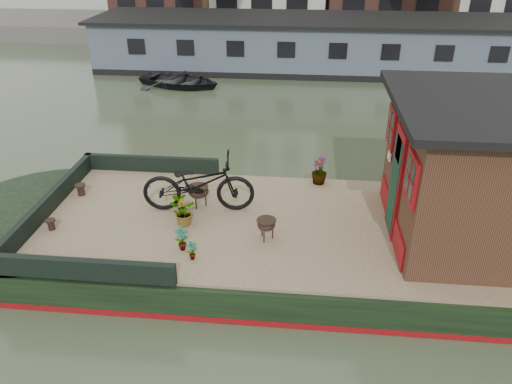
# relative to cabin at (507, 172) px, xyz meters

# --- Properties ---
(ground) EXTENTS (120.00, 120.00, 0.00)m
(ground) POSITION_rel_cabin_xyz_m (-2.19, 0.00, -1.88)
(ground) COLOR #2D3723
(ground) RESTS_ON ground
(houseboat_hull) EXTENTS (14.01, 4.02, 0.60)m
(houseboat_hull) POSITION_rel_cabin_xyz_m (-3.52, 0.00, -1.60)
(houseboat_hull) COLOR black
(houseboat_hull) RESTS_ON ground
(houseboat_deck) EXTENTS (11.80, 3.80, 0.05)m
(houseboat_deck) POSITION_rel_cabin_xyz_m (-2.19, 0.00, -1.25)
(houseboat_deck) COLOR #977C5D
(houseboat_deck) RESTS_ON houseboat_hull
(bow_bulwark) EXTENTS (3.00, 4.00, 0.35)m
(bow_bulwark) POSITION_rel_cabin_xyz_m (-7.25, 0.00, -1.05)
(bow_bulwark) COLOR black
(bow_bulwark) RESTS_ON houseboat_deck
(cabin) EXTENTS (4.00, 3.50, 2.42)m
(cabin) POSITION_rel_cabin_xyz_m (0.00, 0.00, 0.00)
(cabin) COLOR black
(cabin) RESTS_ON houseboat_deck
(bicycle) EXTENTS (2.16, 0.94, 1.10)m
(bicycle) POSITION_rel_cabin_xyz_m (-5.29, 0.36, -0.68)
(bicycle) COLOR black
(bicycle) RESTS_ON houseboat_deck
(potted_plant_a) EXTENTS (0.27, 0.24, 0.44)m
(potted_plant_a) POSITION_rel_cabin_xyz_m (-5.31, -1.01, -1.01)
(potted_plant_a) COLOR brown
(potted_plant_a) RESTS_ON houseboat_deck
(potted_plant_b) EXTENTS (0.21, 0.22, 0.31)m
(potted_plant_b) POSITION_rel_cabin_xyz_m (-5.59, 0.14, -1.08)
(potted_plant_b) COLOR maroon
(potted_plant_b) RESTS_ON houseboat_deck
(potted_plant_c) EXTENTS (0.48, 0.43, 0.52)m
(potted_plant_c) POSITION_rel_cabin_xyz_m (-5.48, -0.23, -0.97)
(potted_plant_c) COLOR #B14933
(potted_plant_c) RESTS_ON houseboat_deck
(potted_plant_d) EXTENTS (0.44, 0.44, 0.58)m
(potted_plant_d) POSITION_rel_cabin_xyz_m (-3.01, 1.70, -0.94)
(potted_plant_d) COLOR brown
(potted_plant_d) RESTS_ON houseboat_deck
(potted_plant_e) EXTENTS (0.21, 0.21, 0.34)m
(potted_plant_e) POSITION_rel_cabin_xyz_m (-5.09, -1.26, -1.06)
(potted_plant_e) COLOR brown
(potted_plant_e) RESTS_ON houseboat_deck
(brazier_front) EXTENTS (0.38, 0.38, 0.39)m
(brazier_front) POSITION_rel_cabin_xyz_m (-3.94, -0.54, -1.03)
(brazier_front) COLOR black
(brazier_front) RESTS_ON houseboat_deck
(brazier_rear) EXTENTS (0.54, 0.54, 0.44)m
(brazier_rear) POSITION_rel_cabin_xyz_m (-5.32, 0.48, -1.01)
(brazier_rear) COLOR black
(brazier_rear) RESTS_ON houseboat_deck
(bollard_port) EXTENTS (0.21, 0.21, 0.23)m
(bollard_port) POSITION_rel_cabin_xyz_m (-7.79, 0.69, -1.11)
(bollard_port) COLOR black
(bollard_port) RESTS_ON houseboat_deck
(bollard_stbd) EXTENTS (0.18, 0.18, 0.20)m
(bollard_stbd) POSITION_rel_cabin_xyz_m (-7.79, -0.62, -1.13)
(bollard_stbd) COLOR black
(bollard_stbd) RESTS_ON houseboat_deck
(dinghy) EXTENTS (3.75, 3.13, 0.67)m
(dinghy) POSITION_rel_cabin_xyz_m (-8.18, 10.74, -1.54)
(dinghy) COLOR black
(dinghy) RESTS_ON ground
(far_houseboat) EXTENTS (20.40, 4.40, 2.11)m
(far_houseboat) POSITION_rel_cabin_xyz_m (-2.19, 14.00, -0.91)
(far_houseboat) COLOR #464E5D
(far_houseboat) RESTS_ON ground
(quay) EXTENTS (60.00, 6.00, 0.90)m
(quay) POSITION_rel_cabin_xyz_m (-2.19, 20.50, -1.43)
(quay) COLOR #47443F
(quay) RESTS_ON ground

